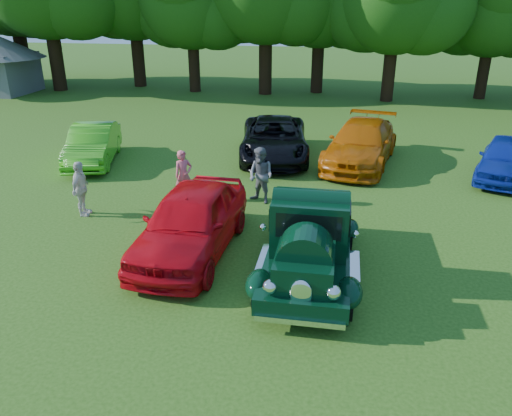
% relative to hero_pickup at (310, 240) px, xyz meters
% --- Properties ---
extents(ground, '(120.00, 120.00, 0.00)m').
position_rel_hero_pickup_xyz_m(ground, '(-0.53, -0.27, -0.86)').
color(ground, '#264C11').
rests_on(ground, ground).
extents(hero_pickup, '(2.36, 5.08, 1.98)m').
position_rel_hero_pickup_xyz_m(hero_pickup, '(0.00, 0.00, 0.00)').
color(hero_pickup, black).
rests_on(hero_pickup, ground).
extents(red_convertible, '(2.21, 5.05, 1.70)m').
position_rel_hero_pickup_xyz_m(red_convertible, '(-3.00, 0.55, -0.01)').
color(red_convertible, red).
rests_on(red_convertible, ground).
extents(back_car_lime, '(2.71, 4.69, 1.46)m').
position_rel_hero_pickup_xyz_m(back_car_lime, '(-8.96, 7.14, -0.13)').
color(back_car_lime, green).
rests_on(back_car_lime, ground).
extents(back_car_black, '(3.33, 5.91, 1.56)m').
position_rel_hero_pickup_xyz_m(back_car_black, '(-2.09, 9.02, -0.08)').
color(back_car_black, black).
rests_on(back_car_black, ground).
extents(back_car_orange, '(3.32, 5.92, 1.62)m').
position_rel_hero_pickup_xyz_m(back_car_orange, '(1.34, 8.77, -0.05)').
color(back_car_orange, '#B95506').
rests_on(back_car_orange, ground).
extents(back_car_blue, '(3.11, 4.65, 1.47)m').
position_rel_hero_pickup_xyz_m(back_car_blue, '(6.40, 7.90, -0.12)').
color(back_car_blue, navy).
rests_on(back_car_blue, ground).
extents(spectator_pink, '(0.70, 0.68, 1.62)m').
position_rel_hero_pickup_xyz_m(spectator_pink, '(-4.29, 3.99, -0.05)').
color(spectator_pink, '#CE5566').
rests_on(spectator_pink, ground).
extents(spectator_grey, '(1.08, 1.01, 1.78)m').
position_rel_hero_pickup_xyz_m(spectator_grey, '(-1.83, 4.16, 0.03)').
color(spectator_grey, slate).
rests_on(spectator_grey, ground).
extents(spectator_white, '(0.50, 1.01, 1.66)m').
position_rel_hero_pickup_xyz_m(spectator_white, '(-6.88, 2.26, -0.03)').
color(spectator_white, beige).
rests_on(spectator_white, ground).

